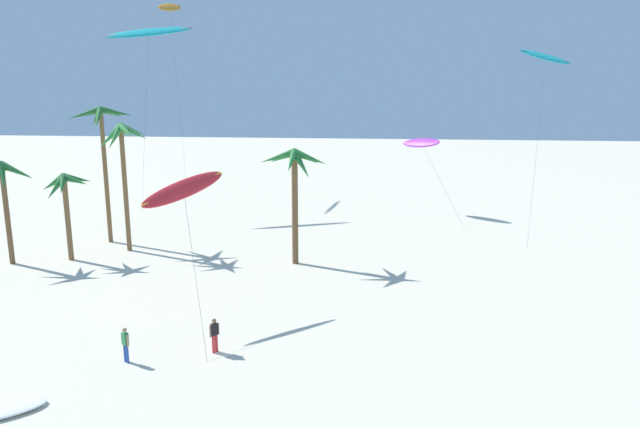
# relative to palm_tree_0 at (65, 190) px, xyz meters

# --- Properties ---
(palm_tree_0) EXTENTS (3.82, 3.63, 6.31)m
(palm_tree_0) POSITION_rel_palm_tree_0_xyz_m (0.00, 0.00, 0.00)
(palm_tree_0) COLOR brown
(palm_tree_0) RESTS_ON ground
(palm_tree_1) EXTENTS (4.29, 4.44, 7.28)m
(palm_tree_1) POSITION_rel_palm_tree_0_xyz_m (-3.66, -1.39, 0.87)
(palm_tree_1) COLOR brown
(palm_tree_1) RESTS_ON ground
(palm_tree_2) EXTENTS (4.12, 4.04, 9.68)m
(palm_tree_2) POSITION_rel_palm_tree_0_xyz_m (3.03, 2.98, 2.96)
(palm_tree_2) COLOR brown
(palm_tree_2) RESTS_ON ground
(palm_tree_3) EXTENTS (4.62, 4.67, 10.83)m
(palm_tree_3) POSITION_rel_palm_tree_0_xyz_m (0.34, 5.21, 3.79)
(palm_tree_3) COLOR brown
(palm_tree_3) RESTS_ON ground
(palm_tree_4) EXTENTS (4.72, 4.60, 8.12)m
(palm_tree_4) POSITION_rel_palm_tree_0_xyz_m (16.18, 1.18, 1.48)
(palm_tree_4) COLOR brown
(palm_tree_4) RESTS_ON ground
(flying_kite_0) EXTENTS (4.23, 10.40, 22.80)m
(flying_kite_0) POSITION_rel_palm_tree_0_xyz_m (-3.10, 29.37, 16.46)
(flying_kite_0) COLOR orange
(flying_kite_0) RESTS_ON ground
(flying_kite_1) EXTENTS (8.10, 5.21, 18.81)m
(flying_kite_1) POSITION_rel_palm_tree_0_xyz_m (-1.38, 18.99, 12.58)
(flying_kite_1) COLOR #19B2B7
(flying_kite_1) RESTS_ON ground
(flying_kite_2) EXTENTS (6.15, 11.61, 15.83)m
(flying_kite_2) POSITION_rel_palm_tree_0_xyz_m (35.94, 16.47, 9.76)
(flying_kite_2) COLOR #19B2B7
(flying_kite_2) RESTS_ON ground
(flying_kite_3) EXTENTS (5.87, 7.97, 7.74)m
(flying_kite_3) POSITION_rel_palm_tree_0_xyz_m (25.65, 19.99, 1.91)
(flying_kite_3) COLOR purple
(flying_kite_3) RESTS_ON ground
(flying_kite_5) EXTENTS (4.86, 8.30, 7.84)m
(flying_kite_5) POSITION_rel_palm_tree_0_xyz_m (11.75, -8.12, 1.62)
(flying_kite_5) COLOR red
(flying_kite_5) RESTS_ON ground
(person_foreground_walker) EXTENTS (0.35, 0.42, 1.65)m
(person_foreground_walker) POSITION_rel_palm_tree_0_xyz_m (14.80, -13.16, -4.24)
(person_foreground_walker) COLOR red
(person_foreground_walker) RESTS_ON ground
(person_near_right) EXTENTS (0.44, 0.33, 1.63)m
(person_near_right) POSITION_rel_palm_tree_0_xyz_m (11.18, -14.59, -4.25)
(person_near_right) COLOR #284CA3
(person_near_right) RESTS_ON ground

